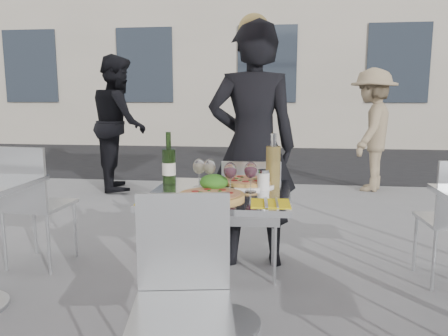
# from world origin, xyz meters

# --- Properties ---
(ground) EXTENTS (80.00, 80.00, 0.00)m
(ground) POSITION_xyz_m (0.00, 0.00, 0.00)
(ground) COLOR slate
(street_asphalt) EXTENTS (24.00, 5.00, 0.00)m
(street_asphalt) POSITION_xyz_m (0.00, 6.50, 0.00)
(street_asphalt) COLOR black
(street_asphalt) RESTS_ON ground
(main_table) EXTENTS (0.72, 0.72, 0.75)m
(main_table) POSITION_xyz_m (0.00, 0.00, 0.54)
(main_table) COLOR #B7BABF
(main_table) RESTS_ON ground
(chair_far) EXTENTS (0.40, 0.41, 0.83)m
(chair_far) POSITION_xyz_m (0.12, 0.63, 0.49)
(chair_far) COLOR silver
(chair_far) RESTS_ON ground
(chair_near) EXTENTS (0.45, 0.46, 0.85)m
(chair_near) POSITION_xyz_m (-0.07, -0.60, 0.50)
(chair_near) COLOR silver
(chair_near) RESTS_ON ground
(side_chair_lfar) EXTENTS (0.44, 0.45, 0.90)m
(side_chair_lfar) POSITION_xyz_m (-1.45, 0.63, 0.53)
(side_chair_lfar) COLOR silver
(side_chair_lfar) RESTS_ON ground
(woman_diner) EXTENTS (0.69, 0.49, 1.76)m
(woman_diner) POSITION_xyz_m (0.11, 0.95, 0.88)
(woman_diner) COLOR black
(woman_diner) RESTS_ON ground
(pedestrian_a) EXTENTS (0.95, 1.05, 1.78)m
(pedestrian_a) POSITION_xyz_m (-1.82, 3.42, 0.89)
(pedestrian_a) COLOR black
(pedestrian_a) RESTS_ON ground
(pedestrian_b) EXTENTS (0.95, 1.19, 1.60)m
(pedestrian_b) POSITION_xyz_m (1.52, 3.75, 0.80)
(pedestrian_b) COLOR #8D795B
(pedestrian_b) RESTS_ON ground
(pizza_near) EXTENTS (0.33, 0.33, 0.02)m
(pizza_near) POSITION_xyz_m (-0.03, -0.13, 0.76)
(pizza_near) COLOR #BA8D48
(pizza_near) RESTS_ON main_table
(pizza_far) EXTENTS (0.33, 0.33, 0.03)m
(pizza_far) POSITION_xyz_m (0.12, 0.19, 0.77)
(pizza_far) COLOR white
(pizza_far) RESTS_ON main_table
(salad_plate) EXTENTS (0.22, 0.22, 0.09)m
(salad_plate) POSITION_xyz_m (-0.04, 0.02, 0.79)
(salad_plate) COLOR white
(salad_plate) RESTS_ON main_table
(wine_bottle) EXTENTS (0.07, 0.08, 0.29)m
(wine_bottle) POSITION_xyz_m (-0.31, 0.15, 0.86)
(wine_bottle) COLOR #2A4B1C
(wine_bottle) RESTS_ON main_table
(carafe) EXTENTS (0.08, 0.08, 0.29)m
(carafe) POSITION_xyz_m (0.27, 0.19, 0.87)
(carafe) COLOR tan
(carafe) RESTS_ON main_table
(sugar_shaker) EXTENTS (0.06, 0.06, 0.11)m
(sugar_shaker) POSITION_xyz_m (0.22, 0.08, 0.80)
(sugar_shaker) COLOR white
(sugar_shaker) RESTS_ON main_table
(wineglass_white_a) EXTENTS (0.07, 0.07, 0.16)m
(wineglass_white_a) POSITION_xyz_m (-0.13, 0.10, 0.86)
(wineglass_white_a) COLOR white
(wineglass_white_a) RESTS_ON main_table
(wineglass_white_b) EXTENTS (0.07, 0.07, 0.16)m
(wineglass_white_b) POSITION_xyz_m (-0.07, 0.09, 0.86)
(wineglass_white_b) COLOR white
(wineglass_white_b) RESTS_ON main_table
(wineglass_red_a) EXTENTS (0.07, 0.07, 0.16)m
(wineglass_red_a) POSITION_xyz_m (0.05, -0.01, 0.86)
(wineglass_red_a) COLOR white
(wineglass_red_a) RESTS_ON main_table
(wineglass_red_b) EXTENTS (0.07, 0.07, 0.16)m
(wineglass_red_b) POSITION_xyz_m (0.16, 0.01, 0.86)
(wineglass_red_b) COLOR white
(wineglass_red_b) RESTS_ON main_table
(napkin_left) EXTENTS (0.19, 0.20, 0.01)m
(napkin_left) POSITION_xyz_m (-0.27, -0.24, 0.75)
(napkin_left) COLOR yellow
(napkin_left) RESTS_ON main_table
(napkin_right) EXTENTS (0.19, 0.20, 0.01)m
(napkin_right) POSITION_xyz_m (0.26, -0.23, 0.75)
(napkin_right) COLOR yellow
(napkin_right) RESTS_ON main_table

